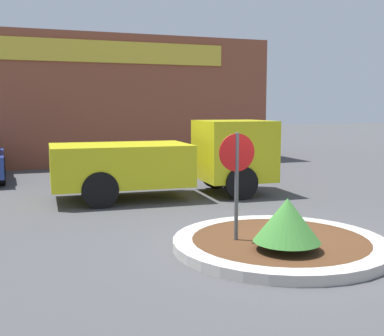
# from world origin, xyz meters

# --- Properties ---
(ground_plane) EXTENTS (120.00, 120.00, 0.00)m
(ground_plane) POSITION_xyz_m (0.00, 0.00, 0.00)
(ground_plane) COLOR #474749
(traffic_island) EXTENTS (3.84, 3.84, 0.18)m
(traffic_island) POSITION_xyz_m (0.00, 0.00, 0.09)
(traffic_island) COLOR #BCB7AD
(traffic_island) RESTS_ON ground_plane
(stop_sign) EXTENTS (0.67, 0.07, 2.08)m
(stop_sign) POSITION_xyz_m (-0.77, 0.20, 1.43)
(stop_sign) COLOR #4C4C51
(stop_sign) RESTS_ON ground_plane
(island_shrub) EXTENTS (1.11, 1.11, 0.87)m
(island_shrub) POSITION_xyz_m (-0.24, -0.65, 0.69)
(island_shrub) COLOR brown
(island_shrub) RESTS_ON traffic_island
(utility_truck) EXTENTS (6.24, 2.41, 2.14)m
(utility_truck) POSITION_xyz_m (-0.35, 5.52, 1.08)
(utility_truck) COLOR gold
(utility_truck) RESTS_ON ground_plane
(storefront_building) EXTENTS (15.69, 6.07, 5.66)m
(storefront_building) POSITION_xyz_m (-1.24, 16.17, 2.83)
(storefront_building) COLOR brown
(storefront_building) RESTS_ON ground_plane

